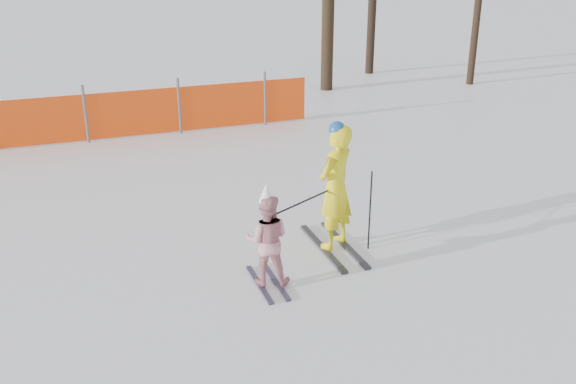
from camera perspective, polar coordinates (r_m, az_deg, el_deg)
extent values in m
plane|color=white|center=(8.52, 1.16, -7.44)|extent=(120.00, 120.00, 0.00)
cube|color=black|center=(9.19, 3.10, -4.99)|extent=(0.09, 1.54, 0.04)
cube|color=black|center=(9.32, 5.03, -4.65)|extent=(0.09, 1.54, 0.04)
imported|color=#FFEE15|center=(8.88, 4.23, 0.44)|extent=(0.78, 0.72, 1.79)
sphere|color=#1B4E95|center=(8.61, 4.38, 5.53)|extent=(0.23, 0.23, 0.23)
cube|color=black|center=(8.30, -2.56, -8.21)|extent=(0.09, 0.99, 0.03)
cube|color=black|center=(8.36, -1.11, -7.96)|extent=(0.09, 0.99, 0.03)
imported|color=pink|center=(8.04, -1.89, -4.28)|extent=(0.71, 0.64, 1.20)
cone|color=white|center=(7.77, -1.95, -0.04)|extent=(0.19, 0.19, 0.24)
cylinder|color=black|center=(9.03, 7.30, -1.67)|extent=(0.02, 0.02, 1.18)
cylinder|color=black|center=(8.38, 1.34, -0.88)|extent=(1.01, 0.56, 0.02)
cylinder|color=#595960|center=(14.33, -17.55, 6.62)|extent=(0.06, 0.06, 1.25)
cylinder|color=#595960|center=(14.54, -9.64, 7.55)|extent=(0.06, 0.06, 1.25)
cylinder|color=#595960|center=(15.01, -2.06, 8.30)|extent=(0.06, 0.06, 1.25)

